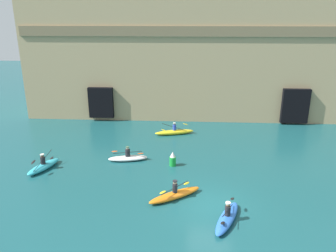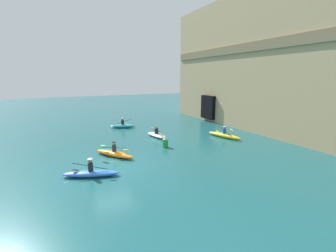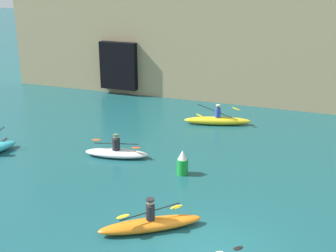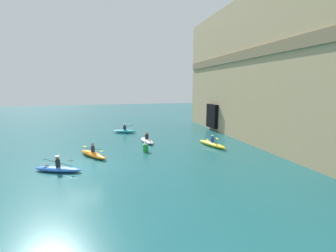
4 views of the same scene
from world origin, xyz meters
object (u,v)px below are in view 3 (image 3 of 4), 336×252
kayak_white (116,152)px  marker_buoy (183,163)px  kayak_yellow (217,120)px  kayak_orange (151,224)px

kayak_white → marker_buoy: (3.33, -0.69, 0.27)m
kayak_white → marker_buoy: kayak_white is taller
kayak_yellow → marker_buoy: bearing=75.3°
kayak_yellow → kayak_orange: (0.50, -10.82, -0.00)m
kayak_white → kayak_orange: 6.25m
kayak_white → kayak_yellow: size_ratio=0.82×
marker_buoy → kayak_orange: bearing=-85.5°
kayak_white → marker_buoy: bearing=157.4°
marker_buoy → kayak_yellow: bearing=91.4°
kayak_white → marker_buoy: size_ratio=2.80×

